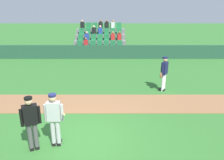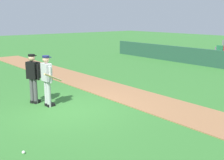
# 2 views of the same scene
# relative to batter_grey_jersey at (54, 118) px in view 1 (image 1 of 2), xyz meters

# --- Properties ---
(ground_plane) EXTENTS (80.00, 80.00, 0.00)m
(ground_plane) POSITION_rel_batter_grey_jersey_xyz_m (0.73, 0.40, -0.97)
(ground_plane) COLOR #33702D
(infield_dirt_path) EXTENTS (28.00, 1.92, 0.03)m
(infield_dirt_path) POSITION_rel_batter_grey_jersey_xyz_m (0.73, 3.08, -0.95)
(infield_dirt_path) COLOR #936642
(infield_dirt_path) RESTS_ON ground
(dugout_fence) EXTENTS (20.00, 0.16, 1.07)m
(dugout_fence) POSITION_rel_batter_grey_jersey_xyz_m (0.73, 11.35, -0.43)
(dugout_fence) COLOR #234C38
(dugout_fence) RESTS_ON ground
(stadium_bleachers) EXTENTS (4.45, 3.80, 2.70)m
(stadium_bleachers) POSITION_rel_batter_grey_jersey_xyz_m (0.73, 13.66, -0.20)
(stadium_bleachers) COLOR slate
(stadium_bleachers) RESTS_ON ground
(batter_grey_jersey) EXTENTS (0.70, 0.77, 1.76)m
(batter_grey_jersey) POSITION_rel_batter_grey_jersey_xyz_m (0.00, 0.00, 0.00)
(batter_grey_jersey) COLOR #B2B2B2
(batter_grey_jersey) RESTS_ON ground
(umpire_home_plate) EXTENTS (0.55, 0.43, 1.76)m
(umpire_home_plate) POSITION_rel_batter_grey_jersey_xyz_m (-0.65, -0.21, 0.03)
(umpire_home_plate) COLOR #4C4C4C
(umpire_home_plate) RESTS_ON ground
(runner_navy_jersey) EXTENTS (0.50, 0.56, 1.76)m
(runner_navy_jersey) POSITION_rel_batter_grey_jersey_xyz_m (4.33, 4.61, -0.01)
(runner_navy_jersey) COLOR white
(runner_navy_jersey) RESTS_ON ground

